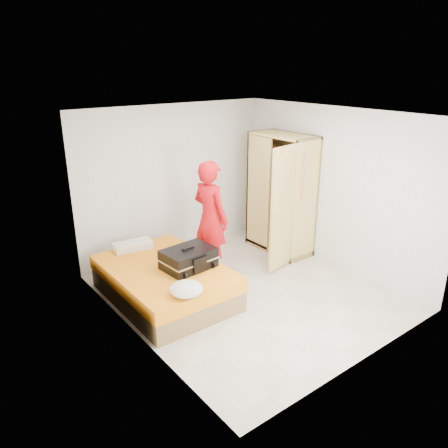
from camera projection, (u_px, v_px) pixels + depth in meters
room at (250, 210)px, 6.06m from camera, size 4.00×4.02×2.60m
bed at (165, 282)px, 6.29m from camera, size 1.42×2.02×0.50m
wardrobe at (281, 198)px, 7.63m from camera, size 1.16×1.30×2.10m
person at (210, 219)px, 6.84m from camera, size 0.54×0.73×1.85m
suitcase at (189, 259)px, 6.13m from camera, size 0.75×0.58×0.31m
round_cushion at (186, 289)px, 5.43m from camera, size 0.42×0.42×0.16m
pillow at (133, 245)px, 6.78m from camera, size 0.62×0.38×0.11m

